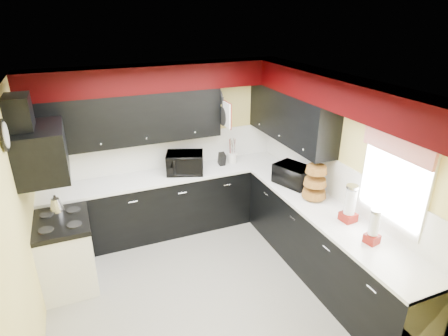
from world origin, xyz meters
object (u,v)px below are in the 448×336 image
object	(u,v)px
utensil_crock	(232,158)
knife_block	(222,159)
kettle	(56,205)
toaster_oven	(185,163)
microwave	(293,175)

from	to	relation	value
utensil_crock	knife_block	world-z (taller)	knife_block
utensil_crock	kettle	world-z (taller)	utensil_crock
toaster_oven	utensil_crock	xyz separation A→B (m)	(0.80, 0.10, -0.07)
microwave	kettle	world-z (taller)	microwave
toaster_oven	microwave	bearing A→B (deg)	-17.23
toaster_oven	utensil_crock	bearing A→B (deg)	26.55
microwave	knife_block	xyz separation A→B (m)	(-0.66, 1.00, -0.04)
microwave	utensil_crock	world-z (taller)	microwave
microwave	utensil_crock	bearing A→B (deg)	3.38
microwave	knife_block	size ratio (longest dim) A/B	2.54
toaster_oven	knife_block	distance (m)	0.61
toaster_oven	microwave	distance (m)	1.58
toaster_oven	kettle	world-z (taller)	toaster_oven
microwave	utensil_crock	distance (m)	1.14
toaster_oven	utensil_crock	size ratio (longest dim) A/B	3.33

